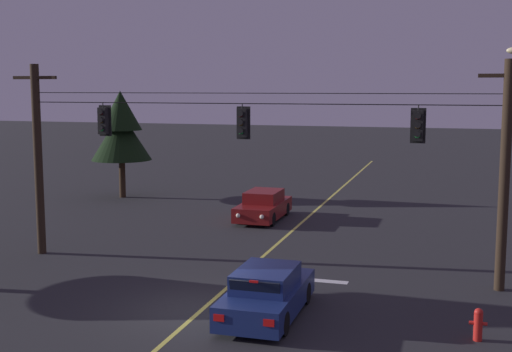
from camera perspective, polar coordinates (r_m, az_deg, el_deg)
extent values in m
plane|color=#28282B|center=(19.58, -4.72, -11.33)|extent=(180.00, 180.00, 0.00)
cube|color=#D1C64C|center=(29.29, 2.80, -4.91)|extent=(0.14, 60.00, 0.01)
cube|color=silver|center=(22.64, 3.50, -8.67)|extent=(3.40, 0.36, 0.01)
cylinder|color=#2D2116|center=(26.61, -17.96, 1.27)|extent=(0.32, 0.32, 7.17)
cube|color=#2D2116|center=(26.47, -18.24, 7.92)|extent=(1.80, 0.12, 0.12)
cylinder|color=slate|center=(26.47, -18.21, 7.17)|extent=(0.12, 0.12, 0.18)
cylinder|color=#2D2116|center=(22.01, 20.30, -0.08)|extent=(0.32, 0.32, 7.17)
cube|color=#2D2116|center=(21.84, 20.67, 7.97)|extent=(1.80, 0.12, 0.12)
cylinder|color=slate|center=(21.84, 20.63, 7.05)|extent=(0.12, 0.12, 0.18)
cylinder|color=black|center=(22.82, -0.72, 6.15)|extent=(16.53, 0.03, 0.03)
cylinder|color=black|center=(22.82, -0.72, 7.03)|extent=(16.53, 0.02, 0.02)
cylinder|color=black|center=(25.00, -12.85, 5.88)|extent=(0.04, 0.04, 0.18)
cube|color=black|center=(25.02, -12.81, 4.58)|extent=(0.32, 0.26, 0.96)
cube|color=black|center=(25.15, -12.65, 4.60)|extent=(0.48, 0.03, 1.12)
sphere|color=#380A0A|center=(24.87, -13.01, 5.22)|extent=(0.17, 0.17, 0.17)
cylinder|color=black|center=(24.83, -13.06, 5.31)|extent=(0.20, 0.10, 0.20)
sphere|color=#3D280A|center=(24.88, -12.99, 4.56)|extent=(0.17, 0.17, 0.17)
cylinder|color=black|center=(24.85, -13.04, 4.65)|extent=(0.20, 0.10, 0.20)
sphere|color=#1ED83F|center=(24.90, -12.97, 3.90)|extent=(0.17, 0.17, 0.17)
cylinder|color=black|center=(24.86, -13.02, 3.99)|extent=(0.20, 0.10, 0.20)
cylinder|color=black|center=(22.88, -1.18, 5.93)|extent=(0.04, 0.04, 0.18)
cube|color=black|center=(22.91, -1.17, 4.50)|extent=(0.32, 0.26, 0.96)
cube|color=black|center=(23.04, -1.06, 4.52)|extent=(0.48, 0.03, 1.12)
sphere|color=#380A0A|center=(22.74, -1.30, 5.21)|extent=(0.17, 0.17, 0.17)
cylinder|color=black|center=(22.70, -1.33, 5.31)|extent=(0.20, 0.10, 0.20)
sphere|color=#3D280A|center=(22.75, -1.30, 4.48)|extent=(0.17, 0.17, 0.17)
cylinder|color=black|center=(22.71, -1.33, 4.59)|extent=(0.20, 0.10, 0.20)
sphere|color=#1ED83F|center=(22.77, -1.29, 3.76)|extent=(0.17, 0.17, 0.17)
cylinder|color=black|center=(22.73, -1.33, 3.86)|extent=(0.20, 0.10, 0.20)
cylinder|color=black|center=(21.83, 13.59, 5.64)|extent=(0.04, 0.04, 0.18)
cube|color=black|center=(21.85, 13.55, 4.15)|extent=(0.32, 0.26, 0.96)
cube|color=black|center=(22.00, 13.57, 4.17)|extent=(0.48, 0.03, 1.12)
sphere|color=#380A0A|center=(21.68, 13.55, 4.88)|extent=(0.17, 0.17, 0.17)
cylinder|color=black|center=(21.64, 13.55, 4.99)|extent=(0.20, 0.10, 0.20)
sphere|color=#3D280A|center=(21.69, 13.52, 4.12)|extent=(0.17, 0.17, 0.17)
cylinder|color=black|center=(21.65, 13.52, 4.23)|extent=(0.20, 0.10, 0.20)
sphere|color=#1ED83F|center=(21.71, 13.50, 3.37)|extent=(0.17, 0.17, 0.17)
cylinder|color=black|center=(21.67, 13.50, 3.47)|extent=(0.20, 0.10, 0.20)
cube|color=navy|center=(18.98, 0.94, -10.30)|extent=(1.80, 4.30, 0.68)
cube|color=navy|center=(18.69, 0.85, -8.63)|extent=(1.51, 2.15, 0.54)
cube|color=black|center=(19.56, 1.60, -7.90)|extent=(1.40, 0.21, 0.48)
cube|color=black|center=(17.71, -0.10, -9.55)|extent=(1.37, 0.18, 0.46)
cylinder|color=black|center=(20.47, -0.20, -9.51)|extent=(0.22, 0.64, 0.64)
cylinder|color=black|center=(20.09, 4.19, -9.86)|extent=(0.22, 0.64, 0.64)
cylinder|color=black|center=(18.06, -2.70, -11.88)|extent=(0.22, 0.64, 0.64)
cylinder|color=black|center=(17.63, 2.29, -12.38)|extent=(0.22, 0.64, 0.64)
cube|color=red|center=(17.18, -3.17, -11.91)|extent=(0.28, 0.03, 0.18)
cube|color=red|center=(16.81, 1.09, -12.35)|extent=(0.28, 0.03, 0.18)
cube|color=red|center=(17.55, -0.20, -8.94)|extent=(0.24, 0.04, 0.06)
cube|color=maroon|center=(32.28, 0.61, -2.82)|extent=(1.80, 4.30, 0.68)
cube|color=maroon|center=(32.29, 0.67, -1.72)|extent=(1.51, 2.15, 0.54)
cube|color=black|center=(31.40, 0.20, -1.99)|extent=(1.40, 0.21, 0.48)
cube|color=black|center=(33.30, 1.17, -1.44)|extent=(1.37, 0.18, 0.46)
cylinder|color=black|center=(30.84, 1.35, -3.67)|extent=(0.22, 0.64, 0.64)
cylinder|color=black|center=(31.29, -1.46, -3.51)|extent=(0.22, 0.64, 0.64)
cylinder|color=black|center=(33.38, 2.55, -2.81)|extent=(0.22, 0.64, 0.64)
cylinder|color=black|center=(33.79, -0.06, -2.67)|extent=(0.22, 0.64, 0.64)
sphere|color=white|center=(30.07, 0.50, -3.48)|extent=(0.20, 0.20, 0.20)
sphere|color=white|center=(30.39, -1.53, -3.36)|extent=(0.20, 0.20, 0.20)
cylinder|color=#332316|center=(39.42, -11.26, -0.03)|extent=(0.36, 0.36, 2.42)
cone|color=black|center=(39.19, -11.35, 3.34)|extent=(3.43, 3.43, 2.74)
cone|color=black|center=(39.11, -11.40, 5.47)|extent=(2.40, 2.40, 2.23)
cylinder|color=red|center=(18.16, 18.29, -12.06)|extent=(0.22, 0.22, 0.70)
sphere|color=red|center=(18.04, 18.34, -10.92)|extent=(0.22, 0.22, 0.22)
cylinder|color=red|center=(18.13, 17.79, -11.74)|extent=(0.12, 0.09, 0.09)
cylinder|color=red|center=(18.14, 18.82, -11.77)|extent=(0.12, 0.09, 0.09)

